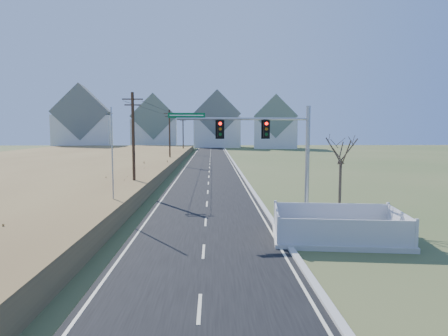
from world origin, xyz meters
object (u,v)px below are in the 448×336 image
traffic_signal_mast (279,150)px  open_sign (285,226)px  fence_enclosure (337,234)px  flagpole (113,175)px  bare_tree (341,148)px

traffic_signal_mast → open_sign: 5.19m
open_sign → traffic_signal_mast: bearing=88.6°
fence_enclosure → flagpole: bearing=164.9°
flagpole → fence_enclosure: bearing=-22.0°
open_sign → flagpole: size_ratio=0.09×
traffic_signal_mast → bare_tree: traffic_signal_mast is taller
fence_enclosure → bare_tree: bearing=78.0°
open_sign → bare_tree: bearing=33.1°
open_sign → bare_tree: (3.87, 2.44, 4.25)m
flagpole → bare_tree: 14.51m
fence_enclosure → open_sign: size_ratio=10.73×
fence_enclosure → open_sign: fence_enclosure is taller
bare_tree → open_sign: bearing=-147.8°
bare_tree → flagpole: bearing=175.0°
traffic_signal_mast → bare_tree: bearing=-14.4°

